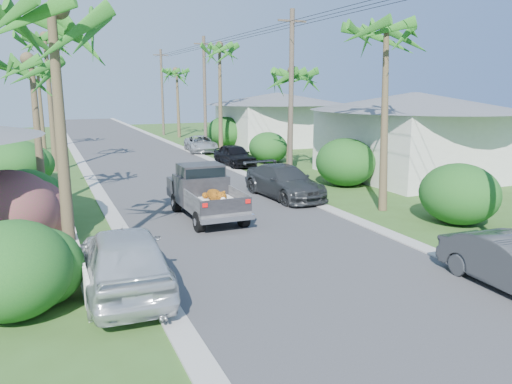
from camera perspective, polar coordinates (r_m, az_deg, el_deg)
name	(u,v)px	position (r m, az deg, el deg)	size (l,w,h in m)	color
ground	(325,281)	(13.67, 7.91, -10.04)	(120.00, 120.00, 0.00)	#355720
road	(144,159)	(36.77, -12.66, 3.67)	(8.00, 100.00, 0.02)	#38383A
curb_left	(81,162)	(36.23, -19.36, 3.20)	(0.60, 100.00, 0.06)	#A5A39E
curb_right	(202,156)	(37.78, -6.24, 4.14)	(0.60, 100.00, 0.06)	#A5A39E
pickup_truck	(203,191)	(20.08, -6.07, 0.13)	(1.98, 5.12, 2.06)	black
parked_car_rm	(284,182)	(23.34, 3.23, 1.16)	(2.08, 5.10, 1.48)	#2C2E31
parked_car_rf	(235,155)	(32.80, -2.45, 4.20)	(1.64, 4.08, 1.39)	black
parked_car_rd	(201,144)	(40.23, -6.33, 5.47)	(2.10, 4.55, 1.26)	silver
parked_car_ln	(125,259)	(13.01, -14.78, -7.44)	(2.03, 5.05, 1.72)	silver
palm_l_a	(51,10)	(13.93, -22.40, 18.69)	(4.40, 4.40, 8.20)	brown
palm_l_b	(31,60)	(22.82, -24.33, 13.55)	(4.40, 4.40, 7.40)	brown
palm_l_c	(45,38)	(32.93, -22.99, 15.92)	(4.40, 4.40, 9.20)	brown
palm_l_d	(38,70)	(44.82, -23.70, 12.66)	(4.40, 4.40, 7.70)	brown
palm_r_a	(389,26)	(21.35, 15.01, 17.80)	(4.40, 4.40, 8.70)	brown
palm_r_b	(291,71)	(29.02, 4.02, 13.58)	(4.40, 4.40, 7.20)	brown
palm_r_c	(219,46)	(39.10, -4.19, 16.30)	(4.40, 4.40, 9.40)	brown
palm_r_d	(177,70)	(52.50, -9.03, 13.55)	(4.40, 4.40, 8.00)	brown
shrub_l_a	(13,270)	(12.48, -26.06, -7.97)	(2.60, 2.86, 2.20)	#12411A
shrub_l_b	(8,212)	(17.25, -26.46, -2.03)	(3.00, 3.30, 2.60)	#A91855
shrub_l_c	(26,195)	(21.21, -24.82, -0.32)	(2.40, 2.64, 2.00)	#12411A
shrub_l_d	(16,163)	(29.09, -25.75, 3.04)	(3.20, 3.52, 2.40)	#12411A
shrub_r_a	(459,194)	(20.24, 22.20, -0.20)	(2.80, 3.08, 2.30)	#12411A
shrub_r_b	(345,162)	(26.44, 10.17, 3.37)	(3.00, 3.30, 2.50)	#12411A
shrub_r_c	(268,148)	(34.14, 1.39, 5.11)	(2.60, 2.86, 2.10)	#12411A
shrub_r_d	(225,132)	(43.52, -3.55, 6.88)	(3.20, 3.52, 2.60)	#12411A
picket_fence	(73,234)	(16.94, -20.21, -4.55)	(0.10, 11.00, 1.00)	white
house_right_near	(413,138)	(30.25, 17.49, 5.92)	(8.00, 9.00, 4.80)	silver
house_right_far	(277,121)	(45.39, 2.44, 8.14)	(9.00, 8.00, 4.60)	silver
utility_pole_b	(291,97)	(26.78, 4.03, 10.83)	(1.60, 0.26, 9.00)	brown
utility_pole_c	(205,93)	(40.70, -5.88, 11.15)	(1.60, 0.26, 9.00)	brown
utility_pole_d	(162,92)	(55.18, -10.67, 11.19)	(1.60, 0.26, 9.00)	brown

